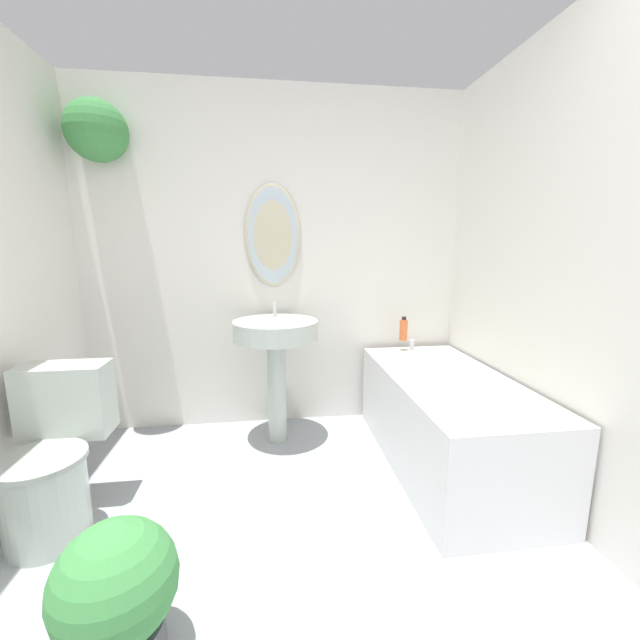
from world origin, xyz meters
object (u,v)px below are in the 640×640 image
(toilet, at_px, (54,458))
(bathtub, at_px, (447,419))
(pedestal_sink, at_px, (276,344))
(potted_plant, at_px, (117,593))
(shampoo_bottle, at_px, (404,329))

(toilet, relative_size, bathtub, 0.52)
(pedestal_sink, bearing_deg, toilet, -146.17)
(pedestal_sink, xyz_separation_m, potted_plant, (-0.53, -1.43, -0.41))
(bathtub, distance_m, potted_plant, 1.82)
(pedestal_sink, height_order, bathtub, pedestal_sink)
(bathtub, height_order, shampoo_bottle, shampoo_bottle)
(shampoo_bottle, bearing_deg, pedestal_sink, -169.48)
(pedestal_sink, bearing_deg, bathtub, -23.87)
(toilet, distance_m, potted_plant, 0.90)
(pedestal_sink, relative_size, shampoo_bottle, 5.35)
(toilet, relative_size, shampoo_bottle, 4.25)
(potted_plant, bearing_deg, pedestal_sink, 69.79)
(shampoo_bottle, height_order, potted_plant, shampoo_bottle)
(pedestal_sink, relative_size, potted_plant, 1.92)
(potted_plant, bearing_deg, toilet, 126.02)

